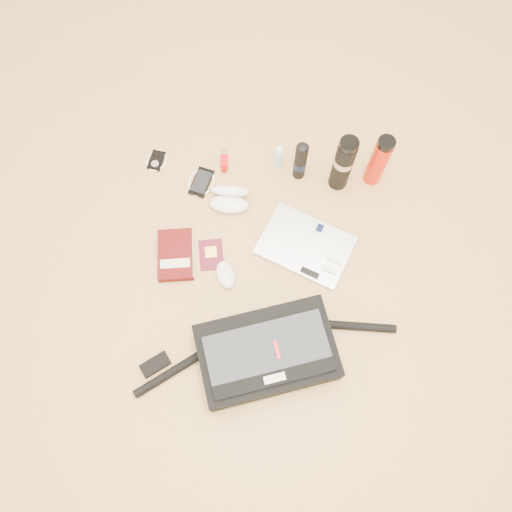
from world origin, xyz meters
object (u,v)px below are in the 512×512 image
Objects in this scene: messenger_bag at (266,353)px; laptop at (306,246)px; thermos_black at (343,164)px; book at (176,255)px; thermos_red at (379,161)px.

messenger_bag is 0.45m from laptop.
thermos_black reaches higher than messenger_bag.
book is (-0.49, -0.08, 0.01)m from laptop.
laptop is 0.34m from thermos_black.
laptop is 1.51× the size of thermos_red.
messenger_bag is at bearing -116.72° from thermos_red.
thermos_black is 0.14m from thermos_red.
laptop is at bearing -111.81° from thermos_black.
book reaches higher than laptop.
messenger_bag is 3.43× the size of thermos_red.
thermos_black is at bearing 53.20° from messenger_bag.
messenger_bag is 0.77m from thermos_black.
thermos_black is (0.12, 0.29, 0.13)m from laptop.
thermos_black is at bearing 90.39° from laptop.
book is 0.75× the size of thermos_black.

